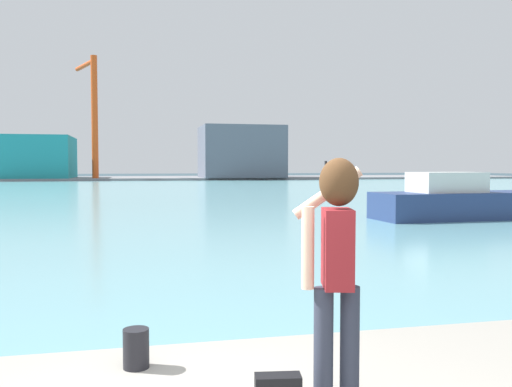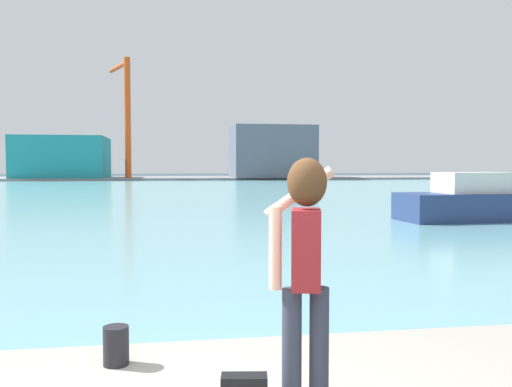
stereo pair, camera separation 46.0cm
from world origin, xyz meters
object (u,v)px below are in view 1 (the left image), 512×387
(person_photographer, at_px, (336,253))
(port_crane, at_px, (93,107))
(warehouse_left, at_px, (27,157))
(harbor_bollard, at_px, (136,348))
(boat_moored, at_px, (463,202))
(warehouse_right, at_px, (241,152))

(person_photographer, height_order, port_crane, port_crane)
(person_photographer, relative_size, warehouse_left, 0.12)
(port_crane, bearing_deg, person_photographer, -84.89)
(harbor_bollard, distance_m, boat_moored, 21.42)
(person_photographer, xyz_separation_m, port_crane, (-7.68, 85.79, 9.90))
(person_photographer, xyz_separation_m, boat_moored, (12.54, 17.22, -0.93))
(warehouse_right, bearing_deg, person_photographer, -100.69)
(harbor_bollard, xyz_separation_m, boat_moored, (13.93, 16.27, -0.03))
(person_photographer, height_order, harbor_bollard, person_photographer)
(person_photographer, distance_m, warehouse_right, 87.62)
(warehouse_left, distance_m, port_crane, 13.48)
(harbor_bollard, bearing_deg, boat_moored, 49.42)
(harbor_bollard, distance_m, warehouse_left, 89.69)
(person_photographer, distance_m, harbor_bollard, 1.91)
(boat_moored, height_order, warehouse_left, warehouse_left)
(person_photographer, bearing_deg, harbor_bollard, 69.81)
(boat_moored, xyz_separation_m, warehouse_right, (3.71, 68.84, 3.88))
(warehouse_left, relative_size, warehouse_right, 1.04)
(harbor_bollard, bearing_deg, warehouse_left, 100.74)
(person_photographer, relative_size, boat_moored, 0.21)
(harbor_bollard, distance_m, warehouse_right, 87.00)
(person_photographer, bearing_deg, boat_moored, -22.06)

